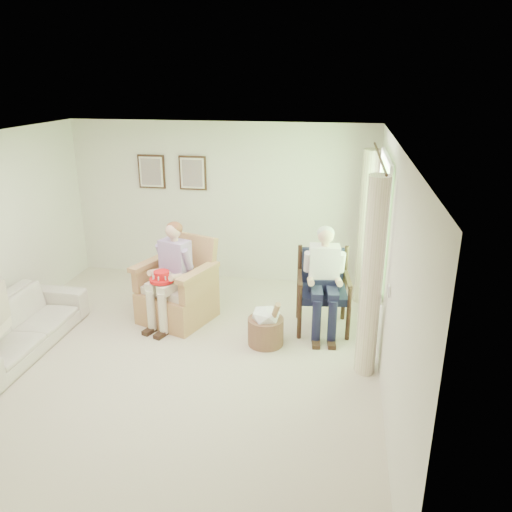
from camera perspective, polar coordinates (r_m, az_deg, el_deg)
name	(u,v)px	position (r m, az deg, el deg)	size (l,w,h in m)	color
floor	(169,360)	(6.29, -9.87, -11.63)	(5.50, 5.50, 0.00)	beige
back_wall	(221,203)	(8.24, -4.03, 6.10)	(5.00, 0.04, 2.60)	silver
front_wall	(8,412)	(3.58, -26.52, -15.69)	(5.00, 0.04, 2.60)	silver
right_wall	(390,275)	(5.41, 15.07, -2.06)	(0.04, 5.50, 2.60)	silver
ceiling	(155,143)	(5.42, -11.52, 12.54)	(5.00, 5.50, 0.02)	white
window	(382,218)	(6.45, 14.21, 4.25)	(0.13, 2.50, 1.63)	#2D6B23
curtain_left	(372,279)	(5.65, 13.06, -2.55)	(0.34, 0.34, 2.30)	beige
curtain_right	(366,228)	(7.50, 12.48, 3.09)	(0.34, 0.34, 2.30)	beige
framed_print_left	(151,172)	(8.46, -11.86, 9.41)	(0.45, 0.05, 0.55)	#382114
framed_print_right	(193,173)	(8.22, -7.26, 9.38)	(0.45, 0.05, 0.55)	#382114
wicker_armchair	(178,294)	(7.11, -8.92, -4.34)	(0.91, 0.90, 1.16)	tan
wood_armchair	(324,286)	(6.81, 7.74, -3.45)	(0.69, 0.65, 1.06)	black
sofa	(16,327)	(6.95, -25.69, -7.35)	(0.82, 2.10, 0.61)	beige
person_wicker	(172,267)	(6.80, -9.53, -1.25)	(0.40, 0.63, 1.41)	beige
person_dark	(324,273)	(6.55, 7.77, -1.96)	(0.40, 0.63, 1.41)	#171933
red_hat	(162,277)	(6.70, -10.72, -2.41)	(0.32, 0.32, 0.14)	red
hatbox	(266,325)	(6.42, 1.14, -7.93)	(0.54, 0.54, 0.67)	#A37659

